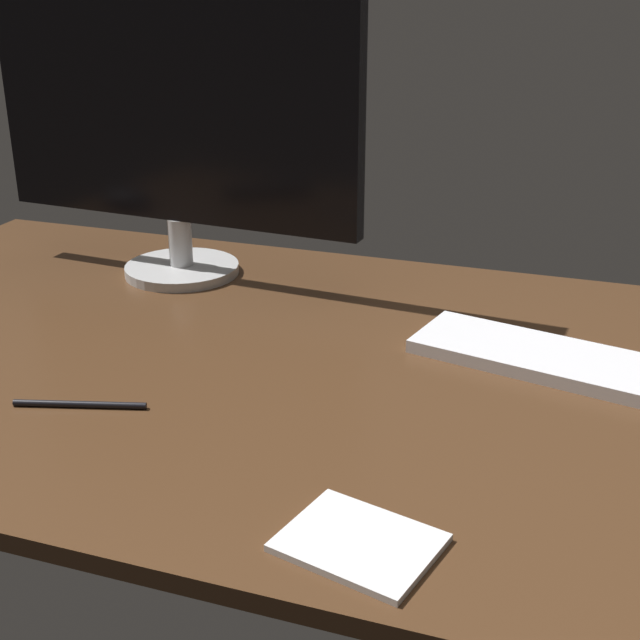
{
  "coord_description": "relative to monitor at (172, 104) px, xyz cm",
  "views": [
    {
      "loc": [
        38.45,
        -91.94,
        47.88
      ],
      "look_at": [
        7.03,
        -0.81,
        8.0
      ],
      "focal_mm": 48.64,
      "sensor_mm": 36.0,
      "label": 1
    }
  ],
  "objects": [
    {
      "name": "keyboard",
      "position": [
        61.43,
        -16.33,
        -25.72
      ],
      "size": [
        41.12,
        20.24,
        1.67
      ],
      "primitive_type": "cube",
      "rotation": [
        0.0,
        0.0,
        -0.22
      ],
      "color": "white",
      "rests_on": "desk"
    },
    {
      "name": "notepad",
      "position": [
        46.6,
        -57.63,
        -26.22
      ],
      "size": [
        14.75,
        12.78,
        0.67
      ],
      "primitive_type": "cube",
      "rotation": [
        0.0,
        0.0,
        -0.24
      ],
      "color": "white",
      "rests_on": "desk"
    },
    {
      "name": "pen",
      "position": [
        10.07,
        -43.99,
        -26.18
      ],
      "size": [
        14.61,
        4.85,
        0.76
      ],
      "primitive_type": "cylinder",
      "rotation": [
        0.0,
        1.57,
        0.28
      ],
      "color": "black",
      "rests_on": "desk"
    },
    {
      "name": "monitor",
      "position": [
        0.0,
        0.0,
        0.0
      ],
      "size": [
        60.24,
        17.97,
        48.38
      ],
      "rotation": [
        0.0,
        0.0,
        -0.07
      ],
      "color": "silver",
      "rests_on": "desk"
    },
    {
      "name": "desk",
      "position": [
        24.76,
        -24.08,
        -27.56
      ],
      "size": [
        140.0,
        84.0,
        2.0
      ],
      "primitive_type": "cube",
      "color": "#4C301C",
      "rests_on": "ground"
    }
  ]
}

